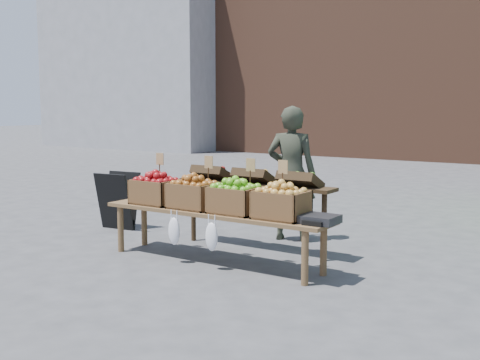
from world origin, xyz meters
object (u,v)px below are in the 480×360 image
Objects in this scene: back_table at (254,206)px; display_bench at (214,237)px; chalkboard_sign at (118,200)px; crate_green_apples at (281,205)px; crate_golden_apples at (156,192)px; crate_russet_pears at (194,196)px; crate_red_apples at (235,200)px; vendor at (291,174)px; weighing_scale at (320,219)px.

display_bench is (-0.05, -0.72, -0.24)m from back_table.
crate_green_apples is at bearing -20.36° from chalkboard_sign.
crate_green_apples is at bearing 0.00° from crate_golden_apples.
crate_golden_apples is at bearing 180.00° from display_bench.
crate_russet_pears is 1.00× the size of crate_red_apples.
crate_red_apples is at bearing 0.00° from crate_golden_apples.
back_table is 0.81m from crate_russet_pears.
vendor is 0.63× the size of display_bench.
weighing_scale is at bearing 0.00° from crate_green_apples.
vendor reaches higher than weighing_scale.
back_table is 4.20× the size of crate_red_apples.
weighing_scale is (3.40, -0.71, 0.21)m from chalkboard_sign.
weighing_scale is (0.97, 0.00, -0.10)m from crate_red_apples.
vendor reaches higher than display_bench.
weighing_scale is at bearing 111.30° from vendor.
crate_red_apples reaches higher than chalkboard_sign.
crate_red_apples is (0.22, -0.72, 0.19)m from back_table.
crate_green_apples is 1.47× the size of weighing_scale.
chalkboard_sign is 1.59× the size of crate_russet_pears.
chalkboard_sign is at bearing 166.57° from crate_green_apples.
crate_green_apples is 0.44m from weighing_scale.
chalkboard_sign is 1.59× the size of crate_golden_apples.
crate_golden_apples is 1.00× the size of crate_green_apples.
crate_golden_apples is 2.08m from weighing_scale.
crate_russet_pears is at bearing 57.29° from vendor.
vendor is 1.74m from crate_golden_apples.
crate_red_apples is (1.10, 0.00, 0.00)m from crate_golden_apples.
crate_russet_pears and crate_green_apples have the same top height.
vendor reaches higher than crate_green_apples.
crate_russet_pears is at bearing -114.43° from back_table.
chalkboard_sign is at bearing 168.19° from weighing_scale.
chalkboard_sign is 1.54m from crate_golden_apples.
crate_green_apples reaches higher than display_bench.
back_table is (2.21, 0.01, 0.12)m from chalkboard_sign.
crate_russet_pears is (-0.27, 0.00, 0.42)m from display_bench.
crate_golden_apples is at bearing -180.00° from weighing_scale.
vendor is at bearing 55.75° from crate_golden_apples.
vendor is 3.38× the size of crate_golden_apples.
crate_golden_apples is at bearing 180.00° from crate_red_apples.
back_table reaches higher than chalkboard_sign.
crate_green_apples is (2.98, -0.71, 0.31)m from chalkboard_sign.
vendor is at bearing 83.96° from display_bench.
crate_russet_pears and crate_red_apples have the same top height.
crate_russet_pears is at bearing 180.00° from crate_red_apples.
chalkboard_sign is at bearing -179.78° from back_table.
back_table is 0.76m from display_bench.
back_table reaches higher than crate_red_apples.
crate_red_apples is at bearing 0.00° from crate_russet_pears.
crate_russet_pears is 0.55m from crate_red_apples.
crate_green_apples is at bearing 0.00° from crate_russet_pears.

